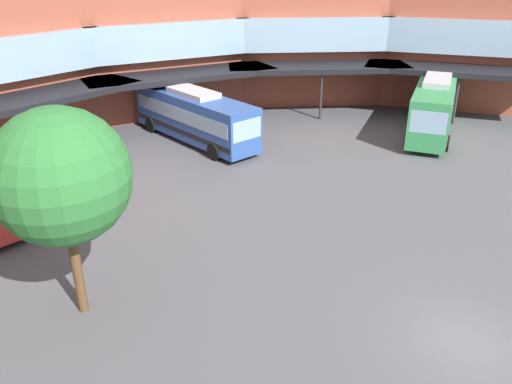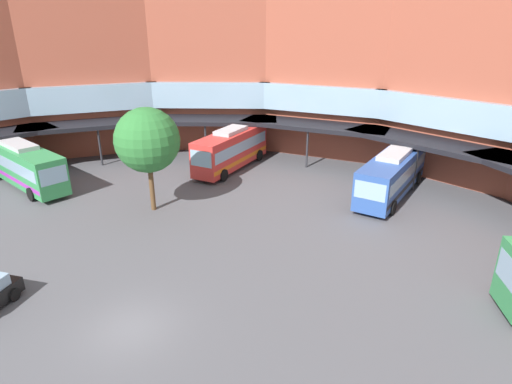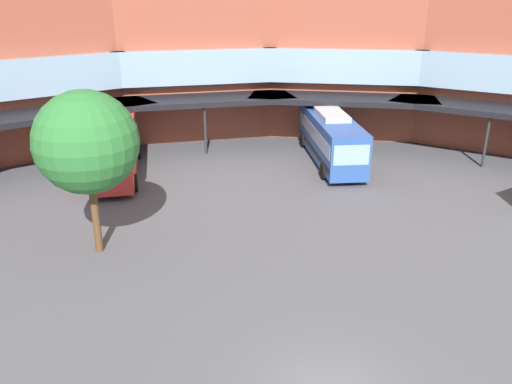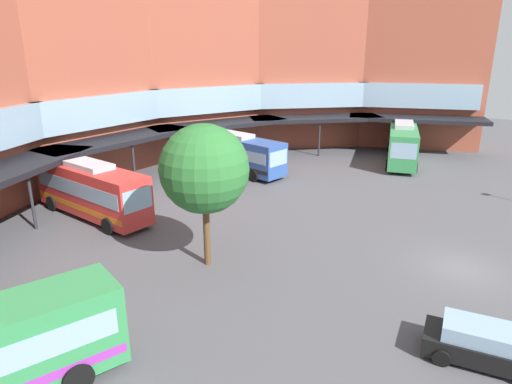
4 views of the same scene
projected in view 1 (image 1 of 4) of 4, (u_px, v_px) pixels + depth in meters
name	position (u px, v px, depth m)	size (l,w,h in m)	color
ground_plane	(465.00, 342.00, 17.42)	(115.12, 115.12, 0.00)	#515156
station_building	(57.00, 16.00, 27.00)	(71.36, 32.76, 18.94)	#9E4C38
bus_1	(195.00, 116.00, 35.28)	(4.12, 11.36, 3.65)	#2D519E
bus_2	(434.00, 105.00, 37.21)	(12.04, 6.18, 3.99)	#338C4C
plaza_tree	(61.00, 177.00, 16.73)	(4.67, 4.67, 7.73)	brown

